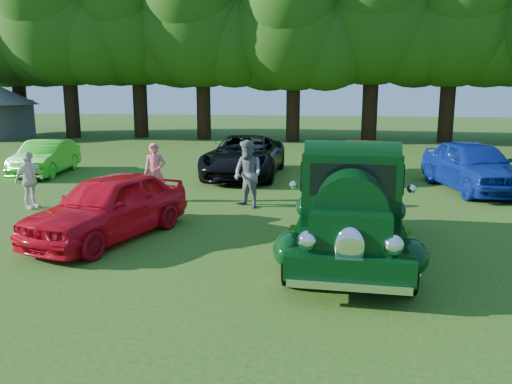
% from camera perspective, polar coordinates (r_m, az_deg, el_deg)
% --- Properties ---
extents(ground, '(120.00, 120.00, 0.00)m').
position_cam_1_polar(ground, '(9.67, -1.32, -7.32)').
color(ground, '#214D11').
rests_on(ground, ground).
extents(hero_pickup, '(2.43, 5.22, 2.04)m').
position_cam_1_polar(hero_pickup, '(9.67, 10.71, -2.07)').
color(hero_pickup, black).
rests_on(hero_pickup, ground).
extents(red_convertible, '(2.61, 4.40, 1.40)m').
position_cam_1_polar(red_convertible, '(11.13, -16.46, -1.55)').
color(red_convertible, red).
rests_on(red_convertible, ground).
extents(back_car_lime, '(2.14, 4.15, 1.30)m').
position_cam_1_polar(back_car_lime, '(20.71, -22.89, 3.65)').
color(back_car_lime, '#29C91A').
rests_on(back_car_lime, ground).
extents(back_car_black, '(2.71, 5.59, 1.53)m').
position_cam_1_polar(back_car_black, '(18.66, -1.31, 4.14)').
color(back_car_black, black).
rests_on(back_car_black, ground).
extents(back_car_orange, '(1.86, 4.28, 1.23)m').
position_cam_1_polar(back_car_orange, '(18.81, 12.54, 3.47)').
color(back_car_orange, '#F66308').
rests_on(back_car_orange, ground).
extents(back_car_blue, '(2.93, 5.04, 1.61)m').
position_cam_1_polar(back_car_blue, '(17.34, 23.52, 2.79)').
color(back_car_blue, navy).
rests_on(back_car_blue, ground).
extents(spectator_pink, '(0.71, 0.57, 1.69)m').
position_cam_1_polar(spectator_pink, '(14.56, -11.45, 2.20)').
color(spectator_pink, '#EB606D').
rests_on(spectator_pink, ground).
extents(spectator_grey, '(1.13, 1.08, 1.84)m').
position_cam_1_polar(spectator_grey, '(13.52, -0.92, 2.07)').
color(spectator_grey, slate).
rests_on(spectator_grey, ground).
extents(spectator_white, '(0.57, 0.97, 1.54)m').
position_cam_1_polar(spectator_white, '(14.74, -24.50, 1.23)').
color(spectator_white, silver).
rests_on(spectator_white, ground).
extents(tree_line, '(62.50, 10.86, 12.47)m').
position_cam_1_polar(tree_line, '(33.19, 2.63, 18.99)').
color(tree_line, '#301F10').
rests_on(tree_line, ground).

